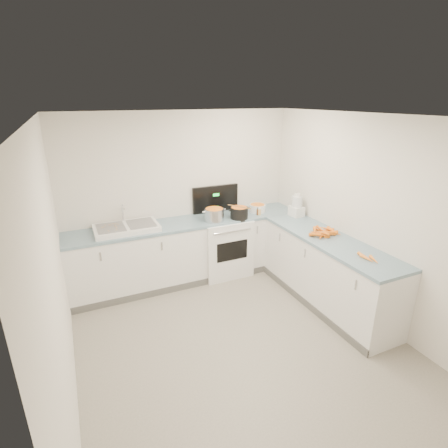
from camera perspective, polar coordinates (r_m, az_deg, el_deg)
name	(u,v)px	position (r m, az deg, el deg)	size (l,w,h in m)	color
floor	(240,343)	(4.26, 2.60, -18.80)	(3.50, 4.00, 0.00)	gray
ceiling	(244,117)	(3.32, 3.31, 17.11)	(3.50, 4.00, 0.00)	silver
wall_back	(182,196)	(5.36, -6.94, 4.55)	(3.50, 2.50, 0.00)	silver
wall_front	(411,376)	(2.29, 28.21, -20.97)	(3.50, 2.50, 0.00)	silver
wall_left	(56,277)	(3.27, -25.80, -7.84)	(4.00, 2.50, 0.00)	silver
wall_right	(369,220)	(4.63, 22.54, 0.63)	(4.00, 2.50, 0.00)	silver
counter_back	(190,250)	(5.36, -5.60, -4.28)	(3.50, 0.62, 0.94)	white
counter_right	(326,271)	(4.92, 16.39, -7.35)	(0.62, 2.20, 0.94)	white
stove	(223,244)	(5.53, -0.16, -3.35)	(0.76, 0.65, 1.36)	white
sink	(127,228)	(4.98, -15.63, -0.59)	(0.86, 0.52, 0.31)	white
steel_pot	(214,215)	(5.15, -1.60, 1.41)	(0.28, 0.28, 0.21)	silver
black_pot	(239,213)	(5.27, 2.49, 1.74)	(0.27, 0.27, 0.19)	black
wooden_spoon	(239,207)	(5.24, 2.50, 2.84)	(0.02, 0.02, 0.39)	#AD7A47
mixing_bowl	(257,208)	(5.60, 5.47, 2.60)	(0.26, 0.26, 0.12)	white
extract_bottle	(258,212)	(5.44, 5.53, 1.95)	(0.04, 0.04, 0.09)	#593319
spice_jar	(259,212)	(5.45, 5.75, 1.97)	(0.06, 0.06, 0.10)	#E5B266
food_processor	(297,207)	(5.46, 11.79, 2.80)	(0.19, 0.22, 0.35)	white
carrot_pile	(324,233)	(4.82, 16.02, -1.35)	(0.41, 0.36, 0.09)	orange
peeled_carrots	(368,258)	(4.27, 22.47, -5.14)	(0.12, 0.30, 0.04)	orange
peelings	(111,226)	(4.98, -18.02, -0.36)	(0.23, 0.30, 0.01)	tan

